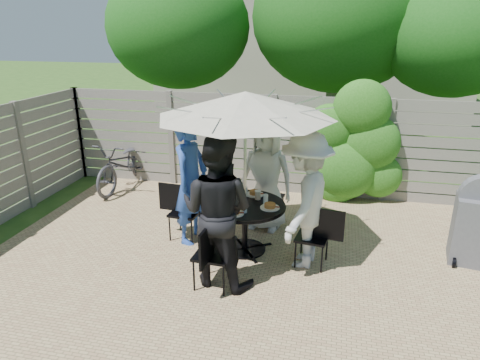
% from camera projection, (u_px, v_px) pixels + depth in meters
% --- Properties ---
extents(backyard_envelope, '(60.00, 60.00, 5.00)m').
position_uv_depth(backyard_envelope, '(311.00, 38.00, 13.98)').
color(backyard_envelope, '#264916').
rests_on(backyard_envelope, ground).
extents(patio_table, '(1.28, 1.28, 0.72)m').
position_uv_depth(patio_table, '(245.00, 218.00, 5.87)').
color(patio_table, black).
rests_on(patio_table, ground).
extents(umbrella, '(2.69, 2.69, 2.23)m').
position_uv_depth(umbrella, '(245.00, 105.00, 5.34)').
color(umbrella, silver).
rests_on(umbrella, ground).
extents(chair_back, '(0.48, 0.68, 0.91)m').
position_uv_depth(chair_back, '(268.00, 208.00, 6.78)').
color(chair_back, black).
rests_on(chair_back, ground).
extents(person_back, '(0.92, 0.69, 1.70)m').
position_uv_depth(person_back, '(266.00, 176.00, 6.46)').
color(person_back, silver).
rests_on(person_back, ground).
extents(chair_left, '(0.63, 0.44, 0.84)m').
position_uv_depth(chair_left, '(185.00, 223.00, 6.31)').
color(chair_left, black).
rests_on(chair_left, ground).
extents(person_left, '(0.55, 0.74, 1.82)m').
position_uv_depth(person_left, '(191.00, 182.00, 6.04)').
color(person_left, '#274BAA').
rests_on(person_left, ground).
extents(chair_front, '(0.45, 0.65, 0.89)m').
position_uv_depth(chair_front, '(213.00, 267.00, 5.12)').
color(chair_front, black).
rests_on(chair_front, ground).
extents(person_front, '(1.04, 0.87, 1.89)m').
position_uv_depth(person_front, '(217.00, 211.00, 5.00)').
color(person_front, black).
rests_on(person_front, ground).
extents(chair_right, '(0.62, 0.45, 0.83)m').
position_uv_depth(chair_right, '(312.00, 248.00, 5.59)').
color(chair_right, black).
rests_on(chair_right, ground).
extents(person_right, '(0.88, 1.27, 1.80)m').
position_uv_depth(person_right, '(305.00, 201.00, 5.42)').
color(person_right, silver).
rests_on(person_right, ground).
extents(plate_back, '(0.26, 0.26, 0.06)m').
position_uv_depth(plate_back, '(255.00, 193.00, 6.10)').
color(plate_back, white).
rests_on(plate_back, patio_table).
extents(plate_left, '(0.26, 0.26, 0.06)m').
position_uv_depth(plate_left, '(221.00, 198.00, 5.92)').
color(plate_left, white).
rests_on(plate_left, patio_table).
extents(plate_front, '(0.26, 0.26, 0.06)m').
position_uv_depth(plate_front, '(234.00, 212.00, 5.48)').
color(plate_front, white).
rests_on(plate_front, patio_table).
extents(plate_right, '(0.26, 0.26, 0.06)m').
position_uv_depth(plate_right, '(270.00, 206.00, 5.65)').
color(plate_right, white).
rests_on(plate_right, patio_table).
extents(glass_back, '(0.07, 0.07, 0.14)m').
position_uv_depth(glass_back, '(245.00, 192.00, 6.03)').
color(glass_back, silver).
rests_on(glass_back, patio_table).
extents(glass_left, '(0.07, 0.07, 0.14)m').
position_uv_depth(glass_left, '(224.00, 199.00, 5.78)').
color(glass_left, silver).
rests_on(glass_left, patio_table).
extents(glass_front, '(0.07, 0.07, 0.14)m').
position_uv_depth(glass_front, '(245.00, 207.00, 5.51)').
color(glass_front, silver).
rests_on(glass_front, patio_table).
extents(glass_right, '(0.07, 0.07, 0.14)m').
position_uv_depth(glass_right, '(266.00, 199.00, 5.76)').
color(glass_right, silver).
rests_on(glass_right, patio_table).
extents(syrup_jug, '(0.09, 0.09, 0.16)m').
position_uv_depth(syrup_jug, '(242.00, 196.00, 5.83)').
color(syrup_jug, '#59280C').
rests_on(syrup_jug, patio_table).
extents(coffee_cup, '(0.08, 0.08, 0.12)m').
position_uv_depth(coffee_cup, '(258.00, 195.00, 5.93)').
color(coffee_cup, '#C6B293').
rests_on(coffee_cup, patio_table).
extents(bicycle, '(0.75, 1.85, 0.95)m').
position_uv_depth(bicycle, '(124.00, 164.00, 8.27)').
color(bicycle, '#333338').
rests_on(bicycle, ground).
extents(bbq_grill, '(0.67, 0.56, 1.23)m').
position_uv_depth(bbq_grill, '(479.00, 225.00, 5.55)').
color(bbq_grill, '#59585D').
rests_on(bbq_grill, ground).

